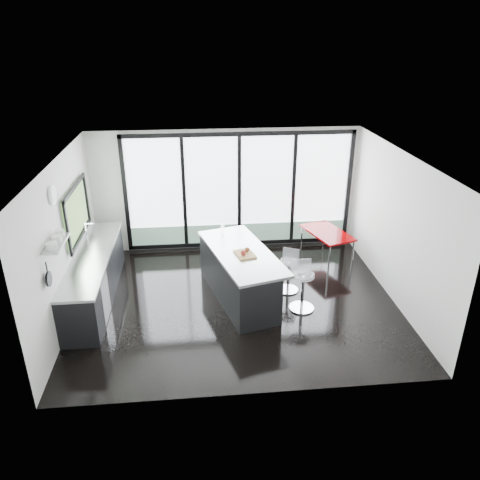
{
  "coord_description": "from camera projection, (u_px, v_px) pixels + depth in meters",
  "views": [
    {
      "loc": [
        -0.7,
        -7.64,
        4.78
      ],
      "look_at": [
        0.1,
        0.3,
        1.15
      ],
      "focal_mm": 35.0,
      "sensor_mm": 36.0,
      "label": 1
    }
  ],
  "objects": [
    {
      "name": "bar_stool_far",
      "position": [
        288.0,
        276.0,
        9.2
      ],
      "size": [
        0.55,
        0.55,
        0.67
      ],
      "primitive_type": "cylinder",
      "rotation": [
        0.0,
        0.0,
        -0.43
      ],
      "color": "silver",
      "rests_on": "floor"
    },
    {
      "name": "counter_cabinets",
      "position": [
        95.0,
        277.0,
        8.89
      ],
      "size": [
        0.69,
        3.24,
        1.36
      ],
      "color": "black",
      "rests_on": "floor"
    },
    {
      "name": "wall_front",
      "position": [
        254.0,
        311.0,
        6.12
      ],
      "size": [
        6.0,
        0.0,
        2.8
      ],
      "primitive_type": "cube",
      "color": "silver",
      "rests_on": "ground"
    },
    {
      "name": "floor",
      "position": [
        236.0,
        301.0,
        8.96
      ],
      "size": [
        6.0,
        5.0,
        0.0
      ],
      "primitive_type": "cube",
      "color": "black",
      "rests_on": "ground"
    },
    {
      "name": "island",
      "position": [
        238.0,
        275.0,
        8.9
      ],
      "size": [
        1.59,
        2.57,
        1.27
      ],
      "color": "black",
      "rests_on": "floor"
    },
    {
      "name": "bar_stool_near",
      "position": [
        302.0,
        292.0,
        8.58
      ],
      "size": [
        0.48,
        0.48,
        0.73
      ],
      "primitive_type": "cylinder",
      "rotation": [
        0.0,
        0.0,
        0.05
      ],
      "color": "silver",
      "rests_on": "floor"
    },
    {
      "name": "red_table",
      "position": [
        326.0,
        245.0,
        10.48
      ],
      "size": [
        1.06,
        1.4,
        0.66
      ],
      "primitive_type": "cube",
      "rotation": [
        0.0,
        0.0,
        0.31
      ],
      "color": "#720002",
      "rests_on": "floor"
    },
    {
      "name": "wall_right",
      "position": [
        397.0,
        228.0,
        8.66
      ],
      "size": [
        0.0,
        5.0,
        2.8
      ],
      "primitive_type": "cube",
      "color": "silver",
      "rests_on": "ground"
    },
    {
      "name": "ceiling",
      "position": [
        236.0,
        158.0,
        7.8
      ],
      "size": [
        6.0,
        5.0,
        0.0
      ],
      "primitive_type": "cube",
      "color": "white",
      "rests_on": "wall_back"
    },
    {
      "name": "wall_left",
      "position": [
        68.0,
        227.0,
        8.29
      ],
      "size": [
        0.26,
        5.0,
        2.8
      ],
      "color": "silver",
      "rests_on": "ground"
    },
    {
      "name": "wall_back",
      "position": [
        238.0,
        196.0,
        10.69
      ],
      "size": [
        6.0,
        0.09,
        2.8
      ],
      "color": "silver",
      "rests_on": "ground"
    }
  ]
}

